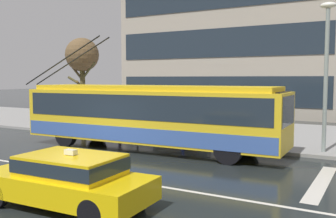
% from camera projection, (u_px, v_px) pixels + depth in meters
% --- Properties ---
extents(ground_plane, '(160.00, 160.00, 0.00)m').
position_uv_depth(ground_plane, '(79.00, 162.00, 13.83)').
color(ground_plane, '#202526').
extents(sidewalk_slab, '(80.00, 10.00, 0.14)m').
position_uv_depth(sidewalk_slab, '(196.00, 129.00, 22.47)').
color(sidewalk_slab, gray).
rests_on(sidewalk_slab, ground_plane).
extents(crosswalk_stripe_edge_near, '(0.44, 4.40, 0.01)m').
position_uv_depth(crosswalk_stripe_edge_near, '(321.00, 182.00, 11.15)').
color(crosswalk_stripe_edge_near, beige).
rests_on(crosswalk_stripe_edge_near, ground_plane).
extents(lane_centre_line, '(72.00, 0.14, 0.01)m').
position_uv_depth(lane_centre_line, '(55.00, 169.00, 12.79)').
color(lane_centre_line, silver).
rests_on(lane_centre_line, ground_plane).
extents(trolleybus, '(12.83, 2.87, 4.96)m').
position_uv_depth(trolleybus, '(149.00, 114.00, 16.19)').
color(trolleybus, gold).
rests_on(trolleybus, ground_plane).
extents(taxi_oncoming_near, '(4.33, 1.99, 1.39)m').
position_uv_depth(taxi_oncoming_near, '(68.00, 178.00, 9.03)').
color(taxi_oncoming_near, yellow).
rests_on(taxi_oncoming_near, ground_plane).
extents(bus_shelter, '(3.68, 1.86, 2.47)m').
position_uv_depth(bus_shelter, '(176.00, 99.00, 19.39)').
color(bus_shelter, gray).
rests_on(bus_shelter, sidewalk_slab).
extents(pedestrian_at_shelter, '(0.51, 0.51, 1.62)m').
position_uv_depth(pedestrian_at_shelter, '(183.00, 118.00, 18.71)').
color(pedestrian_at_shelter, navy).
rests_on(pedestrian_at_shelter, sidewalk_slab).
extents(pedestrian_approaching_curb, '(1.31, 1.31, 1.95)m').
position_uv_depth(pedestrian_approaching_curb, '(120.00, 103.00, 20.51)').
color(pedestrian_approaching_curb, black).
rests_on(pedestrian_approaching_curb, sidewalk_slab).
extents(street_lamp, '(0.60, 0.32, 5.87)m').
position_uv_depth(street_lamp, '(326.00, 63.00, 14.81)').
color(street_lamp, gray).
rests_on(street_lamp, sidewalk_slab).
extents(street_tree_bare, '(2.12, 2.12, 5.48)m').
position_uv_depth(street_tree_bare, '(82.00, 57.00, 23.96)').
color(street_tree_bare, brown).
rests_on(street_tree_bare, sidewalk_slab).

